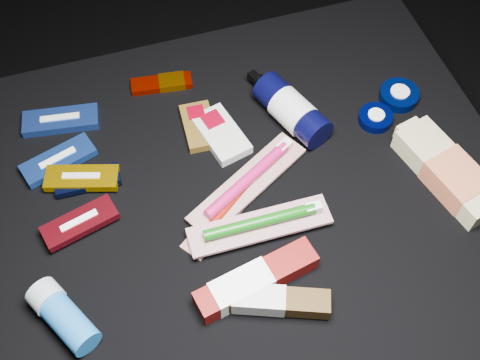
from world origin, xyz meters
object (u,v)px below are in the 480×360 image
object	(u,v)px
deodorant_stick	(63,316)
lotion_bottle	(292,110)
toothpaste_carton_red	(251,282)
bodywash_bottle	(448,173)

from	to	relation	value
deodorant_stick	lotion_bottle	bearing A→B (deg)	1.71
lotion_bottle	deodorant_stick	xyz separation A→B (m)	(-0.46, -0.26, -0.01)
lotion_bottle	toothpaste_carton_red	world-z (taller)	lotion_bottle
lotion_bottle	deodorant_stick	world-z (taller)	lotion_bottle
lotion_bottle	toothpaste_carton_red	size ratio (longest dim) A/B	0.97
lotion_bottle	toothpaste_carton_red	distance (m)	0.34
lotion_bottle	bodywash_bottle	xyz separation A→B (m)	(0.21, -0.20, -0.01)
bodywash_bottle	toothpaste_carton_red	distance (m)	0.40
bodywash_bottle	deodorant_stick	distance (m)	0.67
bodywash_bottle	lotion_bottle	bearing A→B (deg)	122.60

